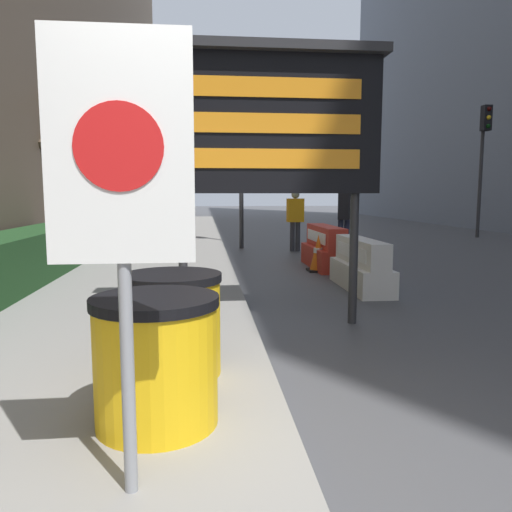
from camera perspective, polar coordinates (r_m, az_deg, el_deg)
name	(u,v)px	position (r m, az deg, el deg)	size (l,w,h in m)	color
ground_plane	(310,494)	(2.81, 6.24, -25.42)	(120.00, 120.00, 0.00)	#474749
bare_tree	(84,162)	(11.90, -19.03, 10.10)	(1.88, 1.90, 4.25)	#4C3D2D
barrel_drum_foreground	(156,360)	(3.03, -11.34, -11.60)	(0.74, 0.74, 0.77)	yellow
barrel_drum_middle	(173,324)	(3.81, -9.52, -7.65)	(0.74, 0.74, 0.77)	yellow
warning_sign	(121,181)	(2.19, -15.19, 8.24)	(0.62, 0.08, 2.03)	gray
message_board	(270,123)	(5.68, 1.65, 15.00)	(2.57, 0.36, 3.12)	#28282B
jersey_barrier_white	(361,267)	(8.13, 11.88, -1.22)	(0.53, 1.87, 0.81)	silver
jersey_barrier_red_striped	(325,249)	(10.36, 7.93, 0.76)	(0.63, 1.96, 0.86)	red
traffic_cone_near	(318,253)	(9.83, 7.13, 0.30)	(0.41, 0.41, 0.72)	black
traffic_light_near_curb	(241,141)	(13.86, -1.68, 13.03)	(0.28, 0.44, 4.06)	#2D2D30
traffic_light_far_side	(484,143)	(18.99, 24.59, 11.62)	(0.28, 0.44, 4.46)	#2D2D30
pedestrian_worker	(344,212)	(12.97, 10.04, 4.98)	(0.42, 0.54, 1.79)	#23283D
pedestrian_passerby	(295,215)	(13.23, 4.51, 4.65)	(0.44, 0.28, 1.60)	#333338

